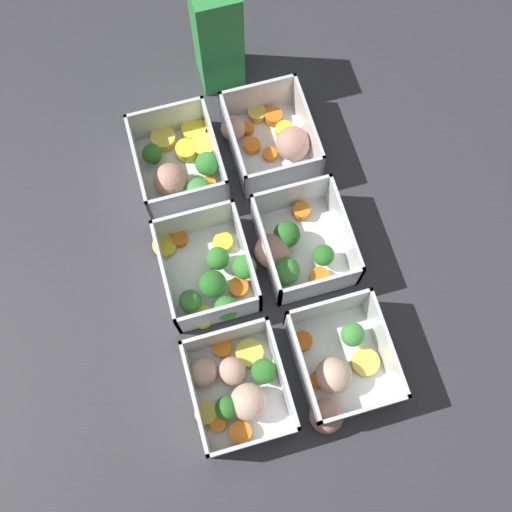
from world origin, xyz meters
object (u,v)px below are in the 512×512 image
object	(u,v)px
container_near_center	(295,248)
container_far_right	(181,165)
container_far_left	(237,388)
container_near_right	(272,138)
juice_carton	(217,35)
container_far_center	(212,275)
container_near_left	(338,370)

from	to	relation	value
container_near_center	container_far_right	distance (m)	0.21
container_far_left	container_far_right	bearing A→B (deg)	-0.89
container_near_center	container_near_right	bearing A→B (deg)	-5.98
container_far_right	juice_carton	world-z (taller)	juice_carton
container_near_right	container_far_center	bearing A→B (deg)	142.43
container_near_left	container_far_right	distance (m)	0.38
container_far_right	container_near_right	bearing A→B (deg)	-87.38
juice_carton	container_far_right	bearing A→B (deg)	147.16
container_near_left	container_far_left	size ratio (longest dim) A/B	1.08
container_far_left	juice_carton	world-z (taller)	juice_carton
container_far_left	container_near_right	bearing A→B (deg)	-23.30
container_near_left	container_near_center	distance (m)	0.18
container_near_right	juice_carton	distance (m)	0.17
container_near_center	juice_carton	distance (m)	0.34
container_far_right	container_far_center	bearing A→B (deg)	-179.70
container_far_center	container_far_right	size ratio (longest dim) A/B	1.01
container_near_left	container_near_right	distance (m)	0.36
container_far_right	juice_carton	bearing A→B (deg)	-32.84
container_near_center	container_far_right	world-z (taller)	same
container_near_right	container_far_left	xyz separation A→B (m)	(-0.35, 0.15, -0.00)
container_near_right	container_near_center	bearing A→B (deg)	174.02
container_near_right	container_far_right	size ratio (longest dim) A/B	0.98
container_far_left	juice_carton	bearing A→B (deg)	-12.12
container_near_left	container_far_center	xyz separation A→B (m)	(0.17, 0.13, 0.00)
container_near_center	container_far_center	world-z (taller)	same
container_far_center	container_near_center	bearing A→B (deg)	-87.21
container_far_center	container_far_left	bearing A→B (deg)	177.77
container_near_center	container_far_center	bearing A→B (deg)	92.79
container_near_left	juice_carton	xyz separation A→B (m)	(0.51, 0.03, 0.07)
container_near_left	container_far_left	xyz separation A→B (m)	(0.01, 0.14, -0.00)
container_near_right	container_far_left	size ratio (longest dim) A/B	0.99
container_near_left	container_far_right	world-z (taller)	same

